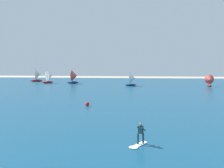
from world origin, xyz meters
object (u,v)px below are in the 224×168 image
Objects in this scene: sailboat_outermost at (210,80)px; sailboat_mid_right at (49,77)px; kitesurfer at (139,137)px; sailboat_far_right at (38,75)px; marker_buoy at (87,104)px; sailboat_leading at (74,77)px; sailboat_mid_left at (132,79)px.

sailboat_outermost is 47.42m from sailboat_mid_right.
sailboat_mid_right reaches higher than kitesurfer.
marker_buoy is at bearing -59.01° from sailboat_far_right.
kitesurfer is 59.10m from sailboat_mid_right.
sailboat_outermost is (20.28, 46.62, 1.00)m from kitesurfer.
marker_buoy is at bearing -72.62° from sailboat_leading.
sailboat_far_right is (-32.99, 58.55, 1.57)m from kitesurfer.
sailboat_far_right reaches higher than sailboat_outermost.
sailboat_leading is 18.89m from sailboat_mid_left.
sailboat_mid_left is (-0.65, 45.85, 1.22)m from kitesurfer.
sailboat_leading is (14.46, -6.60, -0.13)m from sailboat_far_right.
sailboat_mid_left is 6.63× the size of marker_buoy.
sailboat_leading is at bearing -24.52° from sailboat_far_right.
marker_buoy is (25.89, -43.11, -1.87)m from sailboat_far_right.
sailboat_mid_right is at bearing 172.66° from sailboat_outermost.
sailboat_leading is 8.26m from sailboat_mid_right.
marker_buoy is at bearing -62.17° from sailboat_mid_right.
sailboat_leading reaches higher than marker_buoy.
sailboat_outermost is 39.17m from sailboat_leading.
sailboat_far_right is at bearing 119.40° from kitesurfer.
sailboat_outermost is 54.59m from sailboat_far_right.
kitesurfer is 0.49× the size of sailboat_mid_left.
sailboat_mid_right is (-8.23, 0.72, -0.05)m from sailboat_leading.
sailboat_far_right is 34.74m from sailboat_mid_left.
sailboat_leading is at bearing 172.17° from sailboat_outermost.
sailboat_mid_left is 0.92× the size of sailboat_mid_right.
sailboat_outermost reaches higher than kitesurfer.
sailboat_leading is (-38.80, 5.34, 0.44)m from sailboat_outermost.
marker_buoy is at bearing -101.97° from sailboat_mid_left.
sailboat_far_right is at bearing 120.99° from marker_buoy.
sailboat_leading is at bearing 109.62° from kitesurfer.
sailboat_outermost is 0.81× the size of sailboat_mid_right.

